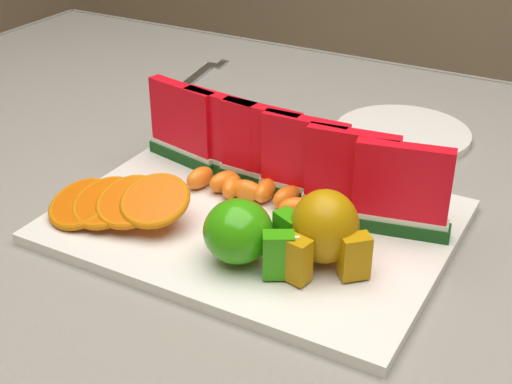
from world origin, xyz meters
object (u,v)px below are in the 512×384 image
Objects in this scene: platter at (255,221)px; fork at (195,79)px; pear_cluster at (325,230)px; apple_cluster at (246,233)px; side_plate at (402,133)px.

platter is 2.05× the size of fork.
fork is (-0.40, 0.39, -0.05)m from pear_cluster.
apple_cluster is 0.07m from pear_cluster.
pear_cluster reaches higher than side_plate.
apple_cluster is (0.03, -0.08, 0.04)m from platter.
side_plate reaches higher than fork.
pear_cluster is 0.45× the size of fork.
side_plate is at bearing 96.10° from pear_cluster.
side_plate is (0.06, 0.30, -0.00)m from platter.
platter is 0.30m from side_plate.
pear_cluster is 0.35m from side_plate.
pear_cluster is at bearing -44.05° from fork.
apple_cluster is 0.51× the size of fork.
apple_cluster is at bearing -66.89° from platter.
side_plate is at bearing -7.41° from fork.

